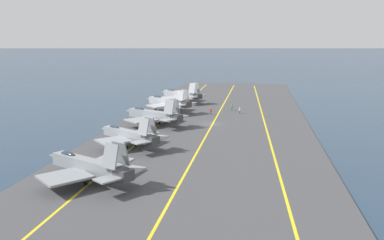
{
  "coord_description": "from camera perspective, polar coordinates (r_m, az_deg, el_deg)",
  "views": [
    {
      "loc": [
        -90.55,
        -9.84,
        19.13
      ],
      "look_at": [
        -9.02,
        3.36,
        2.9
      ],
      "focal_mm": 38.0,
      "sensor_mm": 36.0,
      "label": 1
    }
  ],
  "objects": [
    {
      "name": "ground_plane",
      "position": [
        93.07,
        2.93,
        -0.76
      ],
      "size": [
        2000.0,
        2000.0,
        0.0
      ],
      "primitive_type": "plane",
      "color": "#23384C"
    },
    {
      "name": "parked_jet_fifth",
      "position": [
        124.36,
        -1.62,
        3.6
      ],
      "size": [
        14.01,
        15.98,
        6.37
      ],
      "color": "#9EA3A8",
      "rests_on": "carrier_deck"
    },
    {
      "name": "parked_jet_third",
      "position": [
        91.29,
        -5.56,
        0.72
      ],
      "size": [
        13.92,
        16.38,
        6.39
      ],
      "color": "gray",
      "rests_on": "carrier_deck"
    },
    {
      "name": "parked_jet_nearest",
      "position": [
        56.39,
        -14.43,
        -6.19
      ],
      "size": [
        13.91,
        16.12,
        6.25
      ],
      "color": "gray",
      "rests_on": "carrier_deck"
    },
    {
      "name": "crew_white_vest",
      "position": [
        105.97,
        6.7,
        1.38
      ],
      "size": [
        0.45,
        0.39,
        1.73
      ],
      "color": "#4C473D",
      "rests_on": "carrier_deck"
    },
    {
      "name": "crew_green_vest",
      "position": [
        110.5,
        5.61,
        1.82
      ],
      "size": [
        0.45,
        0.46,
        1.77
      ],
      "color": "#4C473D",
      "rests_on": "carrier_deck"
    },
    {
      "name": "deck_stripe_edge_line",
      "position": [
        94.98,
        -4.19,
        -0.28
      ],
      "size": [
        164.08,
        0.54,
        0.01
      ],
      "primitive_type": "cube",
      "rotation": [
        0.0,
        0.0,
        -0.0
      ],
      "color": "yellow",
      "rests_on": "carrier_deck"
    },
    {
      "name": "parked_jet_second",
      "position": [
        72.92,
        -8.96,
        -2.04
      ],
      "size": [
        12.54,
        14.72,
        6.0
      ],
      "color": "gray",
      "rests_on": "carrier_deck"
    },
    {
      "name": "deck_stripe_foul_line",
      "position": [
        92.49,
        10.26,
        -0.74
      ],
      "size": [
        163.95,
        7.2,
        0.01
      ],
      "primitive_type": "cube",
      "rotation": [
        0.0,
        0.0,
        0.04
      ],
      "color": "yellow",
      "rests_on": "carrier_deck"
    },
    {
      "name": "crew_red_vest",
      "position": [
        104.06,
        2.64,
        1.26
      ],
      "size": [
        0.46,
        0.43,
        1.7
      ],
      "color": "#4C473D",
      "rests_on": "carrier_deck"
    },
    {
      "name": "deck_stripe_centerline",
      "position": [
        92.99,
        2.94,
        -0.52
      ],
      "size": [
        164.08,
        0.36,
        0.01
      ],
      "primitive_type": "cube",
      "color": "yellow",
      "rests_on": "carrier_deck"
    },
    {
      "name": "parked_jet_fourth",
      "position": [
        107.46,
        -3.45,
        2.55
      ],
      "size": [
        12.74,
        15.26,
        6.3
      ],
      "color": "#A8AAAF",
      "rests_on": "carrier_deck"
    },
    {
      "name": "carrier_deck",
      "position": [
        93.03,
        2.94,
        -0.64
      ],
      "size": [
        182.31,
        43.12,
        0.4
      ],
      "primitive_type": "cube",
      "color": "#424244",
      "rests_on": "ground"
    }
  ]
}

